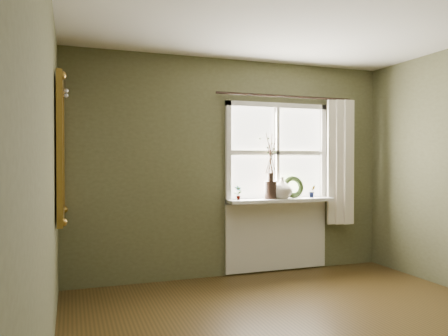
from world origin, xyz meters
name	(u,v)px	position (x,y,z in m)	size (l,w,h in m)	color
wall_back	(234,168)	(0.00, 2.30, 1.30)	(4.00, 0.10, 2.60)	brown
wall_left	(38,175)	(-2.05, 0.00, 1.30)	(0.10, 4.50, 2.60)	brown
window_frame	(277,153)	(0.55, 2.23, 1.48)	(1.36, 0.06, 1.24)	silver
window_sill	(281,200)	(0.55, 2.12, 0.90)	(1.36, 0.26, 0.04)	silver
window_apron	(277,235)	(0.55, 2.23, 0.46)	(1.36, 0.04, 0.88)	silver
dark_jug	(271,190)	(0.41, 2.12, 1.03)	(0.15, 0.15, 0.22)	black
cream_vase	(282,188)	(0.57, 2.12, 1.05)	(0.25, 0.25, 0.26)	beige
wreath	(293,189)	(0.74, 2.16, 1.03)	(0.28, 0.28, 0.07)	#2A3C1B
potted_plant_left	(238,193)	(-0.01, 2.12, 1.01)	(0.09, 0.06, 0.17)	#2A3C1B
potted_plant_right	(312,191)	(0.99, 2.12, 1.00)	(0.09, 0.07, 0.15)	#2A3C1B
curtain	(339,162)	(1.39, 2.13, 1.37)	(0.36, 0.12, 1.59)	silver
curtain_rod	(287,96)	(0.65, 2.17, 2.18)	(0.03, 0.03, 1.84)	black
gilt_mirror	(60,150)	(-1.96, 1.70, 1.48)	(0.10, 1.10, 1.32)	white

